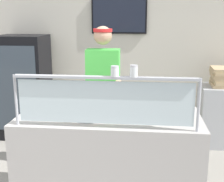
{
  "coord_description": "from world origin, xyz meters",
  "views": [
    {
      "loc": [
        1.19,
        -2.42,
        1.88
      ],
      "look_at": [
        0.89,
        0.43,
        1.18
      ],
      "focal_mm": 50.14,
      "sensor_mm": 36.0,
      "label": 1
    }
  ],
  "objects_px": {
    "pizza_server": "(92,113)",
    "drink_fridge": "(24,87)",
    "pizza_tray": "(90,114)",
    "parmesan_shaker": "(115,72)",
    "pepper_flake_shaker": "(134,72)",
    "worker_figure": "(103,91)"
  },
  "relations": [
    {
      "from": "pizza_server",
      "to": "pepper_flake_shaker",
      "type": "xyz_separation_m",
      "value": [
        0.4,
        -0.28,
        0.45
      ]
    },
    {
      "from": "pizza_server",
      "to": "worker_figure",
      "type": "bearing_deg",
      "value": 101.13
    },
    {
      "from": "pizza_tray",
      "to": "parmesan_shaker",
      "type": "distance_m",
      "value": 0.62
    },
    {
      "from": "pizza_server",
      "to": "drink_fridge",
      "type": "relative_size",
      "value": 0.18
    },
    {
      "from": "pizza_tray",
      "to": "worker_figure",
      "type": "relative_size",
      "value": 0.25
    },
    {
      "from": "pizza_tray",
      "to": "pepper_flake_shaker",
      "type": "relative_size",
      "value": 4.48
    },
    {
      "from": "parmesan_shaker",
      "to": "worker_figure",
      "type": "distance_m",
      "value": 1.16
    },
    {
      "from": "pepper_flake_shaker",
      "to": "drink_fridge",
      "type": "relative_size",
      "value": 0.06
    },
    {
      "from": "parmesan_shaker",
      "to": "worker_figure",
      "type": "height_order",
      "value": "worker_figure"
    },
    {
      "from": "pizza_tray",
      "to": "parmesan_shaker",
      "type": "height_order",
      "value": "parmesan_shaker"
    },
    {
      "from": "drink_fridge",
      "to": "parmesan_shaker",
      "type": "bearing_deg",
      "value": -52.31
    },
    {
      "from": "pizza_tray",
      "to": "pizza_server",
      "type": "height_order",
      "value": "pizza_server"
    },
    {
      "from": "pizza_tray",
      "to": "pizza_server",
      "type": "xyz_separation_m",
      "value": [
        0.02,
        -0.02,
        0.02
      ]
    },
    {
      "from": "parmesan_shaker",
      "to": "pepper_flake_shaker",
      "type": "height_order",
      "value": "pepper_flake_shaker"
    },
    {
      "from": "pepper_flake_shaker",
      "to": "drink_fridge",
      "type": "xyz_separation_m",
      "value": [
        -1.78,
        2.1,
        -0.64
      ]
    },
    {
      "from": "pizza_tray",
      "to": "worker_figure",
      "type": "height_order",
      "value": "worker_figure"
    },
    {
      "from": "parmesan_shaker",
      "to": "drink_fridge",
      "type": "height_order",
      "value": "drink_fridge"
    },
    {
      "from": "pizza_tray",
      "to": "pepper_flake_shaker",
      "type": "distance_m",
      "value": 0.7
    },
    {
      "from": "pizza_server",
      "to": "parmesan_shaker",
      "type": "relative_size",
      "value": 3.21
    },
    {
      "from": "pizza_tray",
      "to": "parmesan_shaker",
      "type": "relative_size",
      "value": 4.98
    },
    {
      "from": "pizza_server",
      "to": "drink_fridge",
      "type": "bearing_deg",
      "value": 138.85
    },
    {
      "from": "pizza_tray",
      "to": "worker_figure",
      "type": "bearing_deg",
      "value": 87.91
    }
  ]
}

